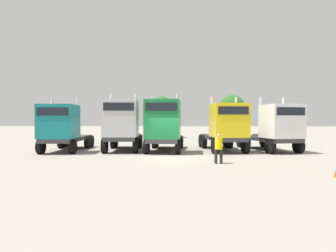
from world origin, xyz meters
The scene contains 10 objects.
ground centered at (0.00, 0.00, 0.00)m, with size 200.00×200.00×0.00m, color gray.
semi_truck_teal centered at (-7.89, 2.63, 1.79)m, with size 2.94×6.41×4.07m.
semi_truck_silver centered at (-3.55, 3.15, 1.99)m, with size 2.96×6.15×4.42m.
semi_truck_green centered at (-0.39, 2.85, 1.97)m, with size 2.85×6.46×4.38m.
semi_truck_yellow centered at (4.21, 3.35, 1.84)m, with size 3.21×6.51×4.15m.
semi_truck_white centered at (7.93, 3.43, 1.80)m, with size 3.75×6.42×4.08m.
visitor_in_hivis centered at (2.88, -2.43, 0.93)m, with size 0.46×0.45×1.61m.
oak_far_left centered at (-8.39, 23.78, 3.91)m, with size 3.05×3.05×5.47m.
oak_far_centre centered at (-1.75, 20.51, 4.00)m, with size 3.32×3.32×5.69m.
oak_far_right centered at (7.57, 18.92, 3.98)m, with size 3.37×3.37×5.68m.
Camera 1 is at (0.77, -17.38, 2.31)m, focal length 29.47 mm.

